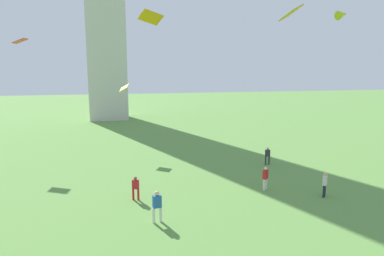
{
  "coord_description": "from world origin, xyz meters",
  "views": [
    {
      "loc": [
        -4.63,
        -5.73,
        8.33
      ],
      "look_at": [
        1.24,
        17.83,
        4.21
      ],
      "focal_mm": 31.66,
      "sensor_mm": 36.0,
      "label": 1
    }
  ],
  "objects_px": {
    "kite_flying_2": "(124,88)",
    "kite_flying_4": "(151,17)",
    "person_3": "(268,155)",
    "person_2": "(136,187)",
    "kite_flying_0": "(291,13)",
    "person_4": "(265,177)",
    "person_0": "(325,183)",
    "person_1": "(157,205)",
    "kite_flying_6": "(342,15)",
    "kite_flying_3": "(20,41)"
  },
  "relations": [
    {
      "from": "person_1",
      "to": "kite_flying_3",
      "type": "distance_m",
      "value": 24.92
    },
    {
      "from": "kite_flying_0",
      "to": "person_0",
      "type": "bearing_deg",
      "value": -6.57
    },
    {
      "from": "person_0",
      "to": "kite_flying_4",
      "type": "bearing_deg",
      "value": -56.68
    },
    {
      "from": "person_4",
      "to": "kite_flying_2",
      "type": "bearing_deg",
      "value": -97.51
    },
    {
      "from": "kite_flying_6",
      "to": "person_2",
      "type": "bearing_deg",
      "value": 94.68
    },
    {
      "from": "kite_flying_2",
      "to": "person_3",
      "type": "bearing_deg",
      "value": 67.77
    },
    {
      "from": "person_1",
      "to": "kite_flying_4",
      "type": "distance_m",
      "value": 10.81
    },
    {
      "from": "person_2",
      "to": "kite_flying_6",
      "type": "height_order",
      "value": "kite_flying_6"
    },
    {
      "from": "person_1",
      "to": "kite_flying_0",
      "type": "relative_size",
      "value": 0.92
    },
    {
      "from": "person_4",
      "to": "kite_flying_6",
      "type": "bearing_deg",
      "value": 172.34
    },
    {
      "from": "kite_flying_3",
      "to": "kite_flying_6",
      "type": "distance_m",
      "value": 30.67
    },
    {
      "from": "person_2",
      "to": "kite_flying_0",
      "type": "xyz_separation_m",
      "value": [
        11.93,
        2.35,
        11.67
      ]
    },
    {
      "from": "person_2",
      "to": "kite_flying_6",
      "type": "bearing_deg",
      "value": -136.85
    },
    {
      "from": "kite_flying_4",
      "to": "kite_flying_6",
      "type": "height_order",
      "value": "kite_flying_6"
    },
    {
      "from": "person_0",
      "to": "kite_flying_3",
      "type": "xyz_separation_m",
      "value": [
        -22.06,
        18.87,
        10.3
      ]
    },
    {
      "from": "person_1",
      "to": "person_4",
      "type": "bearing_deg",
      "value": -165.58
    },
    {
      "from": "kite_flying_2",
      "to": "kite_flying_4",
      "type": "distance_m",
      "value": 15.62
    },
    {
      "from": "person_3",
      "to": "person_0",
      "type": "bearing_deg",
      "value": 88.38
    },
    {
      "from": "person_3",
      "to": "person_4",
      "type": "bearing_deg",
      "value": 59.86
    },
    {
      "from": "person_0",
      "to": "person_1",
      "type": "relative_size",
      "value": 0.92
    },
    {
      "from": "person_1",
      "to": "person_2",
      "type": "xyz_separation_m",
      "value": [
        -0.88,
        3.64,
        -0.14
      ]
    },
    {
      "from": "kite_flying_2",
      "to": "kite_flying_4",
      "type": "height_order",
      "value": "kite_flying_4"
    },
    {
      "from": "person_1",
      "to": "kite_flying_0",
      "type": "bearing_deg",
      "value": -159.52
    },
    {
      "from": "person_2",
      "to": "kite_flying_0",
      "type": "relative_size",
      "value": 0.8
    },
    {
      "from": "person_4",
      "to": "kite_flying_4",
      "type": "xyz_separation_m",
      "value": [
        -7.92,
        -0.37,
        10.47
      ]
    },
    {
      "from": "kite_flying_2",
      "to": "person_4",
      "type": "bearing_deg",
      "value": 44.47
    },
    {
      "from": "kite_flying_4",
      "to": "person_2",
      "type": "bearing_deg",
      "value": 130.56
    },
    {
      "from": "kite_flying_0",
      "to": "person_3",
      "type": "bearing_deg",
      "value": 164.51
    },
    {
      "from": "kite_flying_2",
      "to": "kite_flying_3",
      "type": "xyz_separation_m",
      "value": [
        -9.92,
        2.26,
        4.64
      ]
    },
    {
      "from": "person_3",
      "to": "kite_flying_6",
      "type": "relative_size",
      "value": 1.1
    },
    {
      "from": "person_3",
      "to": "kite_flying_2",
      "type": "relative_size",
      "value": 0.96
    },
    {
      "from": "person_0",
      "to": "kite_flying_4",
      "type": "xyz_separation_m",
      "value": [
        -11.19,
        1.78,
        10.47
      ]
    },
    {
      "from": "kite_flying_6",
      "to": "kite_flying_4",
      "type": "bearing_deg",
      "value": 97.53
    },
    {
      "from": "kite_flying_4",
      "to": "person_0",
      "type": "bearing_deg",
      "value": -28.57
    },
    {
      "from": "person_3",
      "to": "person_4",
      "type": "xyz_separation_m",
      "value": [
        -3.15,
        -6.0,
        0.07
      ]
    },
    {
      "from": "kite_flying_0",
      "to": "kite_flying_6",
      "type": "bearing_deg",
      "value": 104.86
    },
    {
      "from": "kite_flying_4",
      "to": "kite_flying_3",
      "type": "bearing_deg",
      "value": 102.93
    },
    {
      "from": "person_2",
      "to": "kite_flying_0",
      "type": "bearing_deg",
      "value": -142.62
    },
    {
      "from": "person_0",
      "to": "person_4",
      "type": "height_order",
      "value": "person_4"
    },
    {
      "from": "person_4",
      "to": "kite_flying_4",
      "type": "height_order",
      "value": "kite_flying_4"
    },
    {
      "from": "person_2",
      "to": "kite_flying_4",
      "type": "relative_size",
      "value": 1.04
    },
    {
      "from": "person_0",
      "to": "kite_flying_2",
      "type": "bearing_deg",
      "value": -101.49
    },
    {
      "from": "kite_flying_2",
      "to": "kite_flying_6",
      "type": "xyz_separation_m",
      "value": [
        18.76,
        -8.44,
        6.61
      ]
    },
    {
      "from": "person_4",
      "to": "kite_flying_3",
      "type": "height_order",
      "value": "kite_flying_3"
    },
    {
      "from": "person_2",
      "to": "person_4",
      "type": "relative_size",
      "value": 0.94
    },
    {
      "from": "kite_flying_0",
      "to": "kite_flying_4",
      "type": "relative_size",
      "value": 1.3
    },
    {
      "from": "kite_flying_6",
      "to": "kite_flying_2",
      "type": "bearing_deg",
      "value": 53.56
    },
    {
      "from": "person_2",
      "to": "person_4",
      "type": "bearing_deg",
      "value": -155.5
    },
    {
      "from": "person_3",
      "to": "kite_flying_6",
      "type": "xyz_separation_m",
      "value": [
        6.74,
        0.03,
        12.34
      ]
    },
    {
      "from": "person_0",
      "to": "person_2",
      "type": "height_order",
      "value": "person_0"
    }
  ]
}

